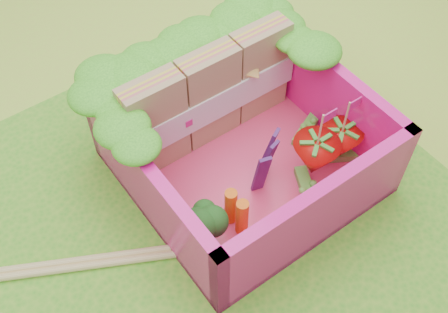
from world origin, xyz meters
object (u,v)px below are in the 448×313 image
at_px(chopsticks, 62,266).
at_px(sandwich_stack, 210,96).
at_px(bento_box, 244,142).
at_px(strawberry_left, 314,158).
at_px(broccoli, 200,224).
at_px(strawberry_right, 339,144).

bearing_deg(chopsticks, sandwich_stack, 13.74).
bearing_deg(chopsticks, bento_box, -2.69).
bearing_deg(sandwich_stack, bento_box, -90.86).
distance_m(sandwich_stack, strawberry_left, 0.71).
bearing_deg(bento_box, broccoli, -150.90).
distance_m(sandwich_stack, broccoli, 0.81).
distance_m(bento_box, sandwich_stack, 0.35).
bearing_deg(chopsticks, strawberry_left, -12.87).
height_order(bento_box, chopsticks, bento_box).
relative_size(bento_box, strawberry_right, 2.65).
bearing_deg(broccoli, strawberry_right, -0.36).
relative_size(bento_box, sandwich_stack, 1.14).
bearing_deg(strawberry_left, bento_box, 136.60).
bearing_deg(strawberry_right, broccoli, 179.64).
bearing_deg(bento_box, sandwich_stack, 89.14).
xyz_separation_m(strawberry_right, chopsticks, (-1.66, 0.34, -0.16)).
bearing_deg(strawberry_right, sandwich_stack, 127.69).
xyz_separation_m(bento_box, sandwich_stack, (0.01, 0.34, 0.08)).
bearing_deg(sandwich_stack, strawberry_right, -52.31).
bearing_deg(strawberry_right, bento_box, 149.94).
xyz_separation_m(broccoli, chopsticks, (-0.67, 0.33, -0.22)).
xyz_separation_m(sandwich_stack, strawberry_left, (0.29, -0.62, -0.17)).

